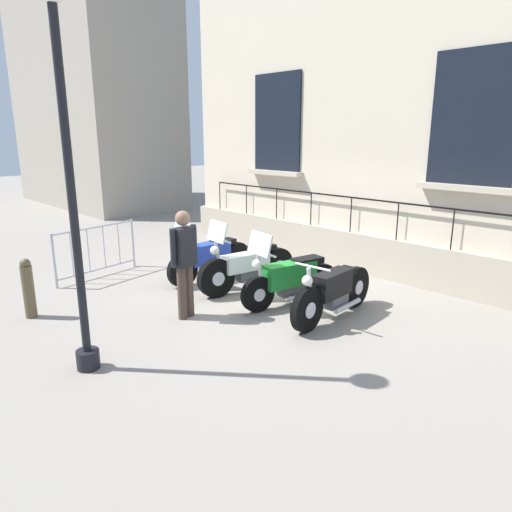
% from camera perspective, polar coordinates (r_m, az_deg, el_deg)
% --- Properties ---
extents(ground_plane, '(60.00, 60.00, 0.00)m').
position_cam_1_polar(ground_plane, '(8.43, 1.83, -4.83)').
color(ground_plane, gray).
extents(building_facade, '(0.82, 10.24, 8.59)m').
position_cam_1_polar(building_facade, '(10.20, 13.89, 21.89)').
color(building_facade, beige).
rests_on(building_facade, ground_plane).
extents(motorcycle_blue, '(2.03, 0.66, 1.23)m').
position_cam_1_polar(motorcycle_blue, '(9.25, -5.67, -0.20)').
color(motorcycle_blue, black).
rests_on(motorcycle_blue, ground_plane).
extents(motorcycle_white, '(2.08, 0.69, 1.37)m').
position_cam_1_polar(motorcycle_white, '(8.58, -1.10, -1.37)').
color(motorcycle_white, black).
rests_on(motorcycle_white, ground_plane).
extents(motorcycle_green, '(1.96, 0.78, 1.31)m').
position_cam_1_polar(motorcycle_green, '(7.88, 4.25, -2.78)').
color(motorcycle_green, black).
rests_on(motorcycle_green, ground_plane).
extents(motorcycle_black, '(2.08, 0.61, 0.99)m').
position_cam_1_polar(motorcycle_black, '(7.35, 9.45, -4.35)').
color(motorcycle_black, black).
rests_on(motorcycle_black, ground_plane).
extents(lamppost, '(0.37, 0.37, 4.48)m').
position_cam_1_polar(lamppost, '(5.63, -22.30, 13.07)').
color(lamppost, black).
rests_on(lamppost, ground_plane).
extents(crowd_barrier, '(1.87, 0.39, 1.05)m').
position_cam_1_polar(crowd_barrier, '(9.90, -19.00, 0.74)').
color(crowd_barrier, '#B7B7BF').
rests_on(crowd_barrier, ground_plane).
extents(bollard, '(0.18, 0.18, 0.96)m').
position_cam_1_polar(bollard, '(8.11, -26.18, -3.55)').
color(bollard, brown).
rests_on(bollard, ground_plane).
extents(pedestrian_standing, '(0.52, 0.28, 1.71)m').
position_cam_1_polar(pedestrian_standing, '(7.23, -8.81, -0.28)').
color(pedestrian_standing, '#47382D').
rests_on(pedestrian_standing, ground_plane).
extents(distant_building, '(3.66, 7.99, 8.78)m').
position_cam_1_polar(distant_building, '(20.68, -19.47, 18.28)').
color(distant_building, '#9E9384').
rests_on(distant_building, ground_plane).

